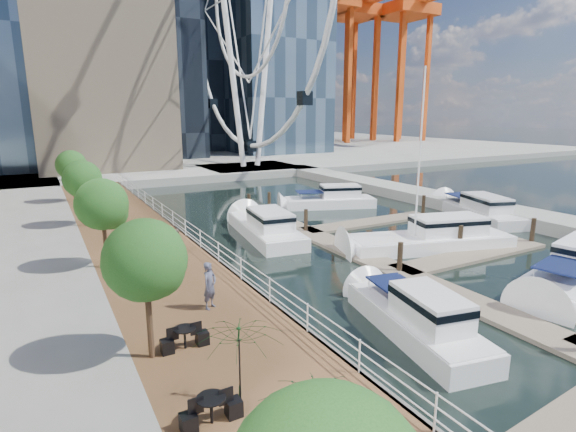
# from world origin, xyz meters

# --- Properties ---
(ground) EXTENTS (520.00, 520.00, 0.00)m
(ground) POSITION_xyz_m (0.00, 0.00, 0.00)
(ground) COLOR black
(ground) RESTS_ON ground
(boardwalk) EXTENTS (6.00, 60.00, 1.00)m
(boardwalk) POSITION_xyz_m (-9.00, 15.00, 0.50)
(boardwalk) COLOR brown
(boardwalk) RESTS_ON ground
(seawall) EXTENTS (0.25, 60.00, 1.00)m
(seawall) POSITION_xyz_m (-6.00, 15.00, 0.50)
(seawall) COLOR #595954
(seawall) RESTS_ON ground
(land_far) EXTENTS (200.00, 114.00, 1.00)m
(land_far) POSITION_xyz_m (0.00, 102.00, 0.50)
(land_far) COLOR gray
(land_far) RESTS_ON ground
(breakwater) EXTENTS (4.00, 60.00, 1.00)m
(breakwater) POSITION_xyz_m (20.00, 20.00, 0.50)
(breakwater) COLOR gray
(breakwater) RESTS_ON ground
(pier) EXTENTS (14.00, 12.00, 1.00)m
(pier) POSITION_xyz_m (14.00, 52.00, 0.50)
(pier) COLOR gray
(pier) RESTS_ON ground
(railing) EXTENTS (0.10, 60.00, 1.05)m
(railing) POSITION_xyz_m (-6.10, 15.00, 1.52)
(railing) COLOR white
(railing) RESTS_ON boardwalk
(floating_docks) EXTENTS (16.00, 34.00, 2.60)m
(floating_docks) POSITION_xyz_m (7.97, 9.98, 0.49)
(floating_docks) COLOR #6D6051
(floating_docks) RESTS_ON ground
(port_cranes) EXTENTS (40.00, 52.00, 38.00)m
(port_cranes) POSITION_xyz_m (67.67, 95.67, 20.00)
(port_cranes) COLOR #D84C14
(port_cranes) RESTS_ON ground
(street_trees) EXTENTS (2.60, 42.60, 4.60)m
(street_trees) POSITION_xyz_m (-11.40, 14.00, 4.29)
(street_trees) COLOR #3F2B1C
(street_trees) RESTS_ON ground
(pedestrian_near) EXTENTS (0.85, 0.79, 1.94)m
(pedestrian_near) POSITION_xyz_m (-8.46, 6.66, 1.97)
(pedestrian_near) COLOR #4A4D63
(pedestrian_near) RESTS_ON boardwalk
(pedestrian_mid) EXTENTS (0.90, 0.91, 1.49)m
(pedestrian_mid) POSITION_xyz_m (-7.72, 14.26, 1.74)
(pedestrian_mid) COLOR gray
(pedestrian_mid) RESTS_ON boardwalk
(pedestrian_far) EXTENTS (1.03, 0.68, 1.63)m
(pedestrian_far) POSITION_xyz_m (-9.87, 30.00, 1.81)
(pedestrian_far) COLOR #31343D
(pedestrian_far) RESTS_ON boardwalk
(moored_yachts) EXTENTS (24.87, 39.40, 11.50)m
(moored_yachts) POSITION_xyz_m (8.05, 10.84, 0.00)
(moored_yachts) COLOR white
(moored_yachts) RESTS_ON ground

